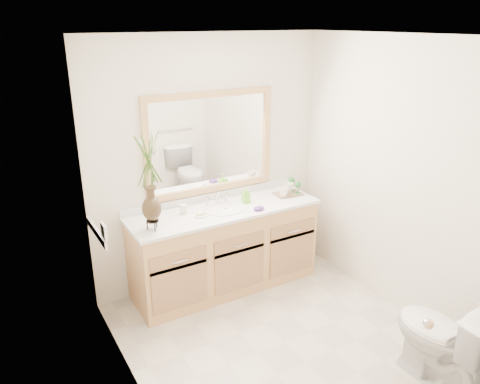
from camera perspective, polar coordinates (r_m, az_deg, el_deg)
floor at (r=4.07m, az=5.45°, el=-17.73°), size 2.60×2.60×0.00m
ceiling at (r=3.21m, az=6.94°, el=18.39°), size 2.40×2.60×0.02m
wall_back at (r=4.51m, az=-3.68°, el=3.52°), size 2.40×0.02×2.40m
wall_front at (r=2.65m, az=23.23°, el=-10.97°), size 2.40×0.02×2.40m
wall_left at (r=2.97m, az=-13.09°, el=-6.27°), size 0.02×2.60×2.40m
wall_right at (r=4.25m, az=19.30°, el=1.32°), size 0.02×2.60×2.40m
vanity at (r=4.58m, az=-1.83°, el=-7.02°), size 1.80×0.55×0.80m
counter at (r=4.40m, az=-1.89°, el=-2.21°), size 1.84×0.57×0.03m
sink at (r=4.40m, az=-1.77°, el=-2.76°), size 0.38×0.34×0.23m
mirror at (r=4.44m, az=-3.61°, el=5.99°), size 1.32×0.04×0.97m
switch_plate at (r=3.73m, az=-16.26°, el=-4.58°), size 0.02×0.12×0.12m
door at (r=2.56m, az=18.05°, el=-16.80°), size 0.80×0.03×2.00m
toilet at (r=3.76m, az=23.43°, el=-16.15°), size 0.42×0.75×0.74m
flower_vase at (r=3.85m, az=-11.05°, el=2.76°), size 0.19×0.19×0.79m
tumbler at (r=4.30m, az=-6.90°, el=-2.09°), size 0.07×0.07×0.09m
soap_dish at (r=4.23m, az=-4.84°, el=-2.82°), size 0.11×0.11×0.04m
soap_bottle at (r=4.51m, az=0.72°, el=-0.44°), size 0.07×0.08×0.14m
purple_dish at (r=4.35m, az=2.31°, el=-2.00°), size 0.13×0.11×0.04m
tray at (r=4.76m, az=5.88°, el=-0.22°), size 0.29×0.21×0.01m
mug_left at (r=4.66m, az=5.34°, el=0.08°), size 0.13×0.12×0.10m
mug_right at (r=4.77m, az=5.91°, el=0.58°), size 0.14×0.14×0.11m
goblet_front at (r=4.74m, az=7.08°, el=0.85°), size 0.06×0.06×0.13m
goblet_back at (r=4.82m, az=6.30°, el=1.31°), size 0.06×0.06×0.14m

